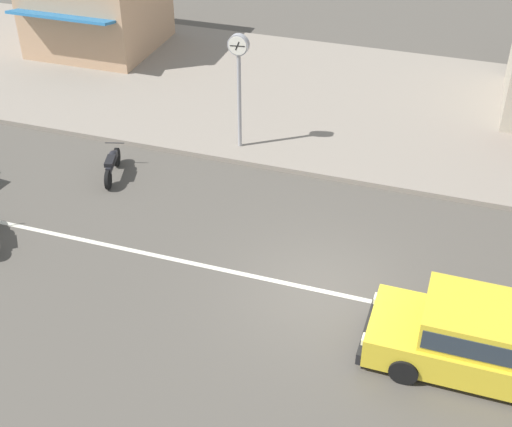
# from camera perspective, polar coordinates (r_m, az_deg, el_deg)

# --- Properties ---
(ground_plane) EXTENTS (160.00, 160.00, 0.00)m
(ground_plane) POSITION_cam_1_polar(r_m,az_deg,el_deg) (16.88, 5.20, -6.17)
(ground_plane) COLOR #544F47
(lane_centre_stripe) EXTENTS (50.40, 0.14, 0.01)m
(lane_centre_stripe) POSITION_cam_1_polar(r_m,az_deg,el_deg) (16.88, 5.21, -6.17)
(lane_centre_stripe) COLOR silver
(lane_centre_stripe) RESTS_ON ground
(kerb_strip) EXTENTS (68.00, 10.00, 0.15)m
(kerb_strip) POSITION_cam_1_polar(r_m,az_deg,el_deg) (24.99, 10.73, 8.25)
(kerb_strip) COLOR gray
(kerb_strip) RESTS_ON ground
(minivan_yellow_0) EXTENTS (4.71, 2.00, 1.56)m
(minivan_yellow_0) POSITION_cam_1_polar(r_m,az_deg,el_deg) (15.22, 18.32, -9.47)
(minivan_yellow_0) COLOR yellow
(minivan_yellow_0) RESTS_ON ground
(motorcycle_0) EXTENTS (0.74, 1.78, 0.80)m
(motorcycle_0) POSITION_cam_1_polar(r_m,az_deg,el_deg) (21.11, -11.44, 3.93)
(motorcycle_0) COLOR black
(motorcycle_0) RESTS_ON ground
(street_clock) EXTENTS (0.62, 0.22, 3.58)m
(street_clock) POSITION_cam_1_polar(r_m,az_deg,el_deg) (20.99, -1.38, 11.75)
(street_clock) COLOR #9E9EA3
(street_clock) RESTS_ON kerb_strip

